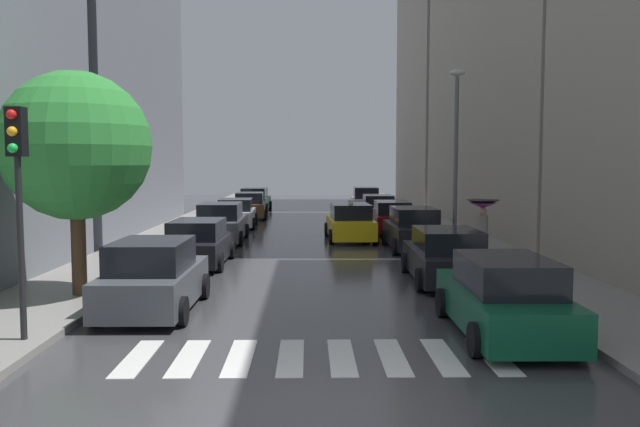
# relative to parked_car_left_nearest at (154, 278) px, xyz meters

# --- Properties ---
(ground_plane) EXTENTS (28.00, 72.00, 0.04)m
(ground_plane) POSITION_rel_parked_car_left_nearest_xyz_m (3.70, 17.38, -0.80)
(ground_plane) COLOR #3B3B3E
(sidewalk_left) EXTENTS (3.00, 72.00, 0.15)m
(sidewalk_left) POSITION_rel_parked_car_left_nearest_xyz_m (-2.80, 17.38, -0.71)
(sidewalk_left) COLOR gray
(sidewalk_left) RESTS_ON ground
(sidewalk_right) EXTENTS (3.00, 72.00, 0.15)m
(sidewalk_right) POSITION_rel_parked_car_left_nearest_xyz_m (10.20, 17.38, -0.71)
(sidewalk_right) COLOR gray
(sidewalk_right) RESTS_ON ground
(crosswalk_stripes) EXTENTS (6.75, 2.20, 0.01)m
(crosswalk_stripes) POSITION_rel_parked_car_left_nearest_xyz_m (3.70, -3.54, -0.78)
(crosswalk_stripes) COLOR silver
(crosswalk_stripes) RESTS_ON ground
(building_left_mid) EXTENTS (6.00, 16.14, 14.10)m
(building_left_mid) POSITION_rel_parked_car_left_nearest_xyz_m (-7.30, 17.90, 6.26)
(building_left_mid) COLOR slate
(building_left_mid) RESTS_ON ground
(building_right_mid) EXTENTS (6.00, 20.92, 22.86)m
(building_right_mid) POSITION_rel_parked_car_left_nearest_xyz_m (14.70, 18.34, 10.65)
(building_right_mid) COLOR #9E9384
(building_right_mid) RESTS_ON ground
(building_right_far) EXTENTS (6.00, 14.94, 24.66)m
(building_right_far) POSITION_rel_parked_car_left_nearest_xyz_m (14.70, 37.25, 11.55)
(building_right_far) COLOR #9E9384
(building_right_far) RESTS_ON ground
(parked_car_left_nearest) EXTENTS (2.06, 4.19, 1.68)m
(parked_car_left_nearest) POSITION_rel_parked_car_left_nearest_xyz_m (0.00, 0.00, 0.00)
(parked_car_left_nearest) COLOR #474C51
(parked_car_left_nearest) RESTS_ON ground
(parked_car_left_second) EXTENTS (2.09, 4.38, 1.54)m
(parked_car_left_second) POSITION_rel_parked_car_left_nearest_xyz_m (-0.12, 6.71, -0.05)
(parked_car_left_second) COLOR black
(parked_car_left_second) RESTS_ON ground
(parked_car_left_third) EXTENTS (2.17, 4.54, 1.70)m
(parked_car_left_third) POSITION_rel_parked_car_left_nearest_xyz_m (-0.21, 13.00, 0.01)
(parked_car_left_third) COLOR #474C51
(parked_car_left_third) RESTS_ON ground
(parked_car_left_fourth) EXTENTS (2.26, 4.35, 1.53)m
(parked_car_left_fourth) POSITION_rel_parked_car_left_nearest_xyz_m (-0.26, 19.21, -0.06)
(parked_car_left_fourth) COLOR #B2B7BF
(parked_car_left_fourth) RESTS_ON ground
(parked_car_left_fifth) EXTENTS (2.22, 4.19, 1.61)m
(parked_car_left_fifth) POSITION_rel_parked_car_left_nearest_xyz_m (-0.02, 24.65, -0.03)
(parked_car_left_fifth) COLOR brown
(parked_car_left_fifth) RESTS_ON ground
(parked_car_left_sixth) EXTENTS (2.22, 4.34, 1.65)m
(parked_car_left_sixth) POSITION_rel_parked_car_left_nearest_xyz_m (-0.20, 30.53, -0.01)
(parked_car_left_sixth) COLOR #0C4C2D
(parked_car_left_sixth) RESTS_ON ground
(parked_car_right_nearest) EXTENTS (2.06, 4.60, 1.60)m
(parked_car_right_nearest) POSITION_rel_parked_car_left_nearest_xyz_m (7.45, -2.17, -0.03)
(parked_car_right_nearest) COLOR #0C4C2D
(parked_car_right_nearest) RESTS_ON ground
(parked_car_right_second) EXTENTS (2.20, 4.59, 1.55)m
(parked_car_right_second) POSITION_rel_parked_car_left_nearest_xyz_m (7.53, 3.56, -0.05)
(parked_car_right_second) COLOR black
(parked_car_right_second) RESTS_ON ground
(parked_car_right_third) EXTENTS (2.07, 4.47, 1.69)m
(parked_car_right_third) POSITION_rel_parked_car_left_nearest_xyz_m (7.69, 10.36, 0.00)
(parked_car_right_third) COLOR black
(parked_car_right_third) RESTS_ON ground
(parked_car_right_fourth) EXTENTS (2.09, 4.61, 1.57)m
(parked_car_right_fourth) POSITION_rel_parked_car_left_nearest_xyz_m (7.64, 16.40, -0.04)
(parked_car_right_fourth) COLOR maroon
(parked_car_right_fourth) RESTS_ON ground
(parked_car_right_fifth) EXTENTS (2.11, 4.58, 1.60)m
(parked_car_right_fifth) POSITION_rel_parked_car_left_nearest_xyz_m (7.54, 21.74, -0.03)
(parked_car_right_fifth) COLOR silver
(parked_car_right_fifth) RESTS_ON ground
(parked_car_right_sixth) EXTENTS (2.08, 4.23, 1.79)m
(parked_car_right_sixth) POSITION_rel_parked_car_left_nearest_xyz_m (7.41, 28.07, 0.05)
(parked_car_right_sixth) COLOR silver
(parked_car_right_sixth) RESTS_ON ground
(taxi_midroad) EXTENTS (2.20, 4.65, 1.81)m
(taxi_midroad) POSITION_rel_parked_car_left_nearest_xyz_m (5.43, 13.61, -0.02)
(taxi_midroad) COLOR yellow
(taxi_midroad) RESTS_ON ground
(pedestrian_near_tree) EXTENTS (1.15, 1.15, 2.03)m
(pedestrian_near_tree) POSITION_rel_parked_car_left_nearest_xyz_m (9.49, 6.91, 0.90)
(pedestrian_near_tree) COLOR #38513D
(pedestrian_near_tree) RESTS_ON sidewalk_right
(pedestrian_by_kerb) EXTENTS (0.93, 0.93, 1.93)m
(pedestrian_by_kerb) POSITION_rel_parked_car_left_nearest_xyz_m (9.51, 6.97, 0.74)
(pedestrian_by_kerb) COLOR #38513D
(pedestrian_by_kerb) RESTS_ON sidewalk_right
(street_tree_left) EXTENTS (3.67, 3.67, 5.54)m
(street_tree_left) POSITION_rel_parked_car_left_nearest_xyz_m (-2.16, 1.32, 3.05)
(street_tree_left) COLOR #513823
(street_tree_left) RESTS_ON sidewalk_left
(traffic_light_left_corner) EXTENTS (0.30, 0.42, 4.30)m
(traffic_light_left_corner) POSITION_rel_parked_car_left_nearest_xyz_m (-1.75, -2.82, 2.50)
(traffic_light_left_corner) COLOR black
(traffic_light_left_corner) RESTS_ON sidewalk_left
(lamp_post_right) EXTENTS (0.60, 0.28, 6.83)m
(lamp_post_right) POSITION_rel_parked_car_left_nearest_xyz_m (9.25, 10.01, 3.31)
(lamp_post_right) COLOR #595B60
(lamp_post_right) RESTS_ON sidewalk_right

